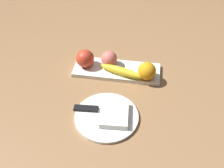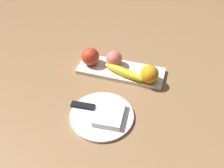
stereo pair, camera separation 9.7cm
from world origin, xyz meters
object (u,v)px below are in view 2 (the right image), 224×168
banana (124,72)px  knife (87,107)px  dinner_plate (102,116)px  orange_near_apple (149,74)px  apple (90,57)px  folded_napkin (109,114)px  fruit_tray (121,71)px  peach (114,59)px

banana → knife: banana is taller
knife → dinner_plate: bearing=-19.6°
orange_near_apple → dinner_plate: (-0.13, -0.22, -0.05)m
apple → folded_napkin: (0.16, -0.26, -0.03)m
folded_napkin → knife: bearing=169.2°
fruit_tray → orange_near_apple: bearing=-16.0°
peach → knife: peach is taller
fruit_tray → banana: (0.02, -0.03, 0.03)m
knife → peach: bearing=80.2°
dinner_plate → folded_napkin: (0.03, 0.00, 0.02)m
apple → banana: 0.16m
folded_napkin → peach: bearing=103.1°
apple → dinner_plate: 0.30m
orange_near_apple → knife: 0.28m
fruit_tray → banana: bearing=-53.4°
fruit_tray → knife: size_ratio=2.03×
fruit_tray → folded_napkin: bearing=-83.6°
peach → orange_near_apple: bearing=-20.0°
folded_napkin → dinner_plate: bearing=180.0°
fruit_tray → peach: (-0.04, 0.02, 0.04)m
orange_near_apple → peach: 0.17m
folded_napkin → banana: bearing=91.4°
banana → dinner_plate: banana is taller
fruit_tray → orange_near_apple: (0.13, -0.04, 0.05)m
fruit_tray → dinner_plate: size_ratio=1.60×
orange_near_apple → dinner_plate: 0.26m
fruit_tray → folded_napkin: folded_napkin is taller
banana → fruit_tray: bearing=-36.5°
knife → orange_near_apple: bearing=42.7°
apple → banana: size_ratio=0.41×
dinner_plate → banana: bearing=84.0°
peach → folded_napkin: (0.06, -0.28, -0.03)m
fruit_tray → orange_near_apple: 0.14m
apple → folded_napkin: apple is taller
orange_near_apple → dinner_plate: bearing=-120.3°
dinner_plate → knife: bearing=164.4°
apple → orange_near_apple: apple is taller
banana → dinner_plate: bearing=101.0°
fruit_tray → knife: 0.25m
knife → folded_napkin: bearing=-14.8°
orange_near_apple → fruit_tray: bearing=164.0°
apple → peach: (0.10, 0.02, -0.00)m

